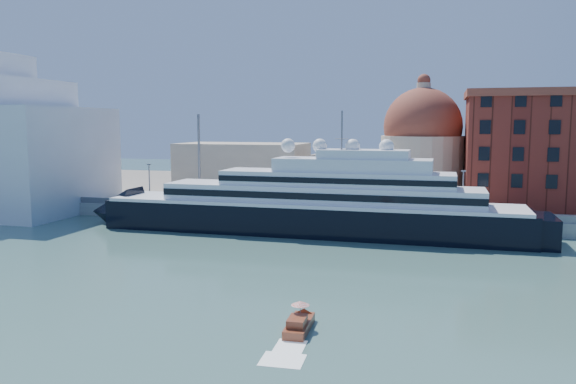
% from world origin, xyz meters
% --- Properties ---
extents(ground, '(400.00, 400.00, 0.00)m').
position_xyz_m(ground, '(0.00, 0.00, 0.00)').
color(ground, '#355C55').
rests_on(ground, ground).
extents(quay, '(180.00, 10.00, 2.50)m').
position_xyz_m(quay, '(0.00, 34.00, 1.25)').
color(quay, gray).
rests_on(quay, ground).
extents(land, '(260.00, 72.00, 2.00)m').
position_xyz_m(land, '(0.00, 75.00, 1.00)').
color(land, slate).
rests_on(land, ground).
extents(quay_fence, '(180.00, 0.10, 1.20)m').
position_xyz_m(quay_fence, '(0.00, 29.50, 3.10)').
color(quay_fence, slate).
rests_on(quay_fence, quay).
extents(superyacht, '(81.22, 11.26, 24.27)m').
position_xyz_m(superyacht, '(2.49, 23.00, 4.19)').
color(superyacht, black).
rests_on(superyacht, ground).
extents(water_taxi, '(2.19, 5.82, 2.72)m').
position_xyz_m(water_taxi, '(14.43, -21.87, 0.65)').
color(water_taxi, maroon).
rests_on(water_taxi, ground).
extents(church, '(66.00, 18.00, 25.50)m').
position_xyz_m(church, '(6.39, 57.72, 10.91)').
color(church, beige).
rests_on(church, land).
extents(lamp_posts, '(120.80, 2.40, 18.00)m').
position_xyz_m(lamp_posts, '(-12.67, 32.27, 9.84)').
color(lamp_posts, slate).
rests_on(lamp_posts, quay).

